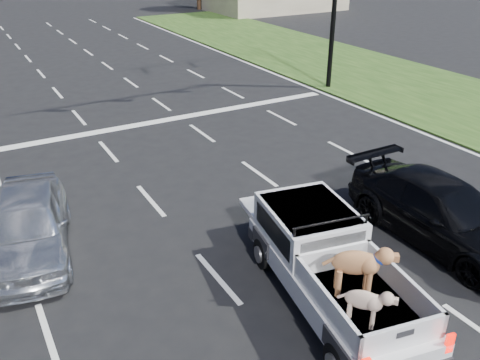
% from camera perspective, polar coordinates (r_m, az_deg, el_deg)
% --- Properties ---
extents(ground, '(160.00, 160.00, 0.00)m').
position_cam_1_polar(ground, '(11.79, 5.13, -8.37)').
color(ground, black).
rests_on(ground, ground).
extents(road_markings, '(17.75, 60.00, 0.01)m').
position_cam_1_polar(road_markings, '(16.90, -7.52, 2.71)').
color(road_markings, silver).
rests_on(road_markings, ground).
extents(grass_shoulder_right, '(8.00, 60.00, 0.06)m').
position_cam_1_polar(grass_shoulder_right, '(24.22, 22.99, 8.16)').
color(grass_shoulder_right, '#1E3C12').
rests_on(grass_shoulder_right, ground).
extents(pickup_truck, '(2.54, 5.02, 1.79)m').
position_cam_1_polar(pickup_truck, '(10.16, 9.91, -9.21)').
color(pickup_truck, black).
rests_on(pickup_truck, ground).
extents(silver_sedan, '(2.60, 4.60, 1.48)m').
position_cam_1_polar(silver_sedan, '(12.39, -22.74, -4.67)').
color(silver_sedan, silver).
rests_on(silver_sedan, ground).
extents(black_coupe, '(2.08, 5.08, 1.47)m').
position_cam_1_polar(black_coupe, '(12.84, 21.80, -3.40)').
color(black_coupe, black).
rests_on(black_coupe, ground).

